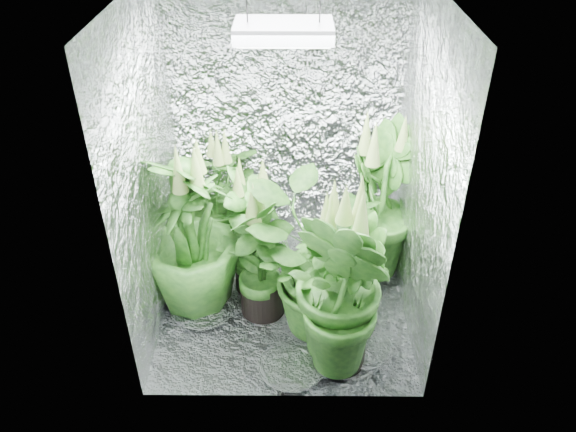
# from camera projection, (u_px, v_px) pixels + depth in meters

# --- Properties ---
(ground) EXTENTS (1.60, 1.60, 0.00)m
(ground) POSITION_uv_depth(u_px,v_px,m) (285.00, 299.00, 3.86)
(ground) COLOR silver
(ground) RESTS_ON ground
(walls) EXTENTS (1.62, 1.62, 2.00)m
(walls) POSITION_uv_depth(u_px,v_px,m) (284.00, 173.00, 3.29)
(walls) COLOR silver
(walls) RESTS_ON ground
(grow_lamp) EXTENTS (0.50, 0.30, 0.22)m
(grow_lamp) POSITION_uv_depth(u_px,v_px,m) (284.00, 31.00, 2.83)
(grow_lamp) COLOR gray
(grow_lamp) RESTS_ON ceiling
(plant_a) EXTENTS (1.05, 1.05, 0.97)m
(plant_a) POSITION_uv_depth(u_px,v_px,m) (220.00, 195.00, 4.11)
(plant_a) COLOR black
(plant_a) RESTS_ON ground
(plant_b) EXTENTS (0.63, 0.63, 0.99)m
(plant_b) POSITION_uv_depth(u_px,v_px,m) (251.00, 234.00, 3.71)
(plant_b) COLOR black
(plant_b) RESTS_ON ground
(plant_c) EXTENTS (0.61, 0.61, 1.20)m
(plant_c) POSITION_uv_depth(u_px,v_px,m) (379.00, 204.00, 3.83)
(plant_c) COLOR black
(plant_c) RESTS_ON ground
(plant_d) EXTENTS (0.88, 0.88, 1.22)m
(plant_d) POSITION_uv_depth(u_px,v_px,m) (190.00, 234.00, 3.52)
(plant_d) COLOR black
(plant_d) RESTS_ON ground
(plant_e) EXTENTS (1.15, 1.15, 1.08)m
(plant_e) POSITION_uv_depth(u_px,v_px,m) (324.00, 267.00, 3.35)
(plant_e) COLOR black
(plant_e) RESTS_ON ground
(plant_f) EXTENTS (0.67, 0.67, 1.01)m
(plant_f) POSITION_uv_depth(u_px,v_px,m) (261.00, 256.00, 3.52)
(plant_f) COLOR black
(plant_f) RESTS_ON ground
(plant_g) EXTENTS (0.82, 0.82, 1.23)m
(plant_g) POSITION_uv_depth(u_px,v_px,m) (344.00, 289.00, 3.10)
(plant_g) COLOR black
(plant_g) RESTS_ON ground
(circulation_fan) EXTENTS (0.18, 0.31, 0.37)m
(circulation_fan) POSITION_uv_depth(u_px,v_px,m) (365.00, 234.00, 4.23)
(circulation_fan) COLOR black
(circulation_fan) RESTS_ON ground
(plant_label) EXTENTS (0.06, 0.05, 0.08)m
(plant_label) POSITION_uv_depth(u_px,v_px,m) (353.00, 328.00, 3.22)
(plant_label) COLOR white
(plant_label) RESTS_ON plant_g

